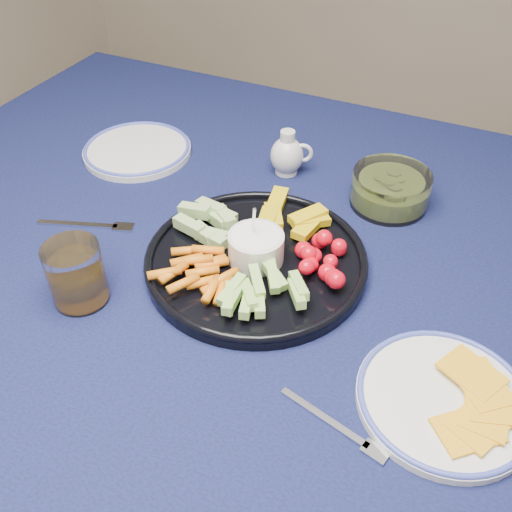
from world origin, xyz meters
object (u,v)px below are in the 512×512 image
at_px(pickle_bowl, 390,191).
at_px(side_plate_extra, 137,150).
at_px(cheese_plate, 445,398).
at_px(juice_tumbler, 77,277).
at_px(creamer_pitcher, 287,155).
at_px(crudite_platter, 255,256).
at_px(dining_table, 318,300).

relative_size(pickle_bowl, side_plate_extra, 0.64).
xyz_separation_m(cheese_plate, juice_tumbler, (-0.51, -0.04, 0.03)).
bearing_deg(creamer_pitcher, side_plate_extra, -167.73).
height_order(crudite_platter, juice_tumbler, crudite_platter).
relative_size(dining_table, side_plate_extra, 7.95).
relative_size(pickle_bowl, cheese_plate, 0.63).
height_order(creamer_pitcher, juice_tumbler, juice_tumbler).
xyz_separation_m(crudite_platter, juice_tumbler, (-0.20, -0.17, 0.02)).
height_order(crudite_platter, creamer_pitcher, crudite_platter).
height_order(crudite_platter, pickle_bowl, crudite_platter).
xyz_separation_m(pickle_bowl, juice_tumbler, (-0.34, -0.41, 0.01)).
bearing_deg(crudite_platter, dining_table, 31.82).
xyz_separation_m(juice_tumbler, side_plate_extra, (-0.15, 0.37, -0.03)).
bearing_deg(crudite_platter, creamer_pitcher, 102.23).
distance_m(creamer_pitcher, cheese_plate, 0.54).
relative_size(pickle_bowl, juice_tumbler, 1.43).
distance_m(creamer_pitcher, juice_tumbler, 0.45).
bearing_deg(side_plate_extra, creamer_pitcher, 12.27).
height_order(dining_table, crudite_platter, crudite_platter).
bearing_deg(juice_tumbler, pickle_bowl, 50.75).
bearing_deg(dining_table, juice_tumbler, -141.81).
xyz_separation_m(creamer_pitcher, cheese_plate, (0.37, -0.39, -0.03)).
distance_m(dining_table, juice_tumbler, 0.38).
bearing_deg(creamer_pitcher, cheese_plate, -46.73).
distance_m(crudite_platter, creamer_pitcher, 0.27).
distance_m(creamer_pitcher, side_plate_extra, 0.30).
xyz_separation_m(dining_table, juice_tumbler, (-0.29, -0.22, 0.13)).
height_order(crudite_platter, side_plate_extra, crudite_platter).
xyz_separation_m(dining_table, crudite_platter, (-0.09, -0.06, 0.11)).
distance_m(cheese_plate, juice_tumbler, 0.51).
bearing_deg(creamer_pitcher, crudite_platter, -77.77).
height_order(dining_table, side_plate_extra, side_plate_extra).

